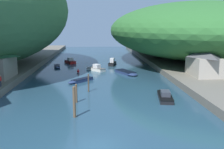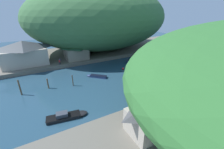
{
  "view_description": "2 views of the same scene",
  "coord_description": "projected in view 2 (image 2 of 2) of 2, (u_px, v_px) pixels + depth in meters",
  "views": [
    {
      "loc": [
        0.01,
        -18.97,
        9.83
      ],
      "look_at": [
        2.89,
        25.78,
        0.85
      ],
      "focal_mm": 40.0,
      "sensor_mm": 36.0,
      "label": 1
    },
    {
      "loc": [
        29.91,
        10.37,
        16.56
      ],
      "look_at": [
        -0.73,
        27.2,
        0.83
      ],
      "focal_mm": 24.0,
      "sensor_mm": 36.0,
      "label": 2
    }
  ],
  "objects": [
    {
      "name": "right_bank_cottage",
      "position": [
        152.0,
        115.0,
        19.71
      ],
      "size": [
        4.66,
        6.87,
        4.82
      ],
      "color": "#B2A899",
      "rests_on": "right_bank"
    },
    {
      "name": "person_by_boathouse",
      "position": [
        60.0,
        61.0,
        44.55
      ],
      "size": [
        0.26,
        0.4,
        1.69
      ],
      "rotation": [
        0.0,
        0.0,
        1.68
      ],
      "color": "#282D3D",
      "rests_on": "left_bank"
    },
    {
      "name": "channel_buoy_near",
      "position": [
        123.0,
        69.0,
        43.3
      ],
      "size": [
        0.56,
        0.56,
        0.83
      ],
      "color": "red",
      "rests_on": "water_surface"
    },
    {
      "name": "water_surface",
      "position": [
        123.0,
        76.0,
        39.32
      ],
      "size": [
        130.0,
        130.0,
        0.0
      ],
      "primitive_type": "plane",
      "color": "#234256",
      "rests_on": "ground"
    },
    {
      "name": "boat_far_right_bank",
      "position": [
        67.0,
        116.0,
        24.44
      ],
      "size": [
        2.69,
        6.72,
        1.17
      ],
      "rotation": [
        0.0,
        0.0,
        6.12
      ],
      "color": "black",
      "rests_on": "water_surface"
    },
    {
      "name": "mooring_post_middle",
      "position": [
        73.0,
        80.0,
        34.07
      ],
      "size": [
        0.22,
        0.22,
        2.74
      ],
      "color": "#4C3D2D",
      "rests_on": "water_surface"
    },
    {
      "name": "person_on_quay",
      "position": [
        60.0,
        62.0,
        43.68
      ],
      "size": [
        0.26,
        0.4,
        1.69
      ],
      "rotation": [
        0.0,
        0.0,
        1.46
      ],
      "color": "#282D3D",
      "rests_on": "left_bank"
    },
    {
      "name": "boathouse_shed",
      "position": [
        76.0,
        51.0,
        48.78
      ],
      "size": [
        7.32,
        7.35,
        4.91
      ],
      "color": "gray",
      "rests_on": "left_bank"
    },
    {
      "name": "left_bank",
      "position": [
        90.0,
        52.0,
        58.35
      ],
      "size": [
        22.0,
        120.0,
        1.08
      ],
      "color": "#666056",
      "rests_on": "ground"
    },
    {
      "name": "boat_navy_launch",
      "position": [
        151.0,
        58.0,
        51.68
      ],
      "size": [
        3.67,
        4.73,
        1.46
      ],
      "rotation": [
        0.0,
        0.0,
        0.53
      ],
      "color": "red",
      "rests_on": "water_surface"
    },
    {
      "name": "waterfront_building",
      "position": [
        24.0,
        53.0,
        42.73
      ],
      "size": [
        7.34,
        12.82,
        7.04
      ],
      "color": "#B2A899",
      "rests_on": "left_bank"
    },
    {
      "name": "boat_mid_channel",
      "position": [
        168.0,
        71.0,
        41.19
      ],
      "size": [
        2.54,
        5.35,
        1.76
      ],
      "rotation": [
        0.0,
        0.0,
        6.03
      ],
      "color": "black",
      "rests_on": "water_surface"
    },
    {
      "name": "boat_moored_right",
      "position": [
        137.0,
        71.0,
        41.46
      ],
      "size": [
        4.64,
        4.92,
        1.45
      ],
      "rotation": [
        0.0,
        0.0,
        0.73
      ],
      "color": "silver",
      "rests_on": "water_surface"
    },
    {
      "name": "boat_white_cruiser",
      "position": [
        96.0,
        76.0,
        38.76
      ],
      "size": [
        4.52,
        4.72,
        0.55
      ],
      "rotation": [
        0.0,
        0.0,
        2.39
      ],
      "color": "navy",
      "rests_on": "water_surface"
    },
    {
      "name": "mooring_post_nearest",
      "position": [
        20.0,
        87.0,
        30.3
      ],
      "size": [
        0.3,
        0.3,
        3.46
      ],
      "color": "brown",
      "rests_on": "water_surface"
    },
    {
      "name": "right_bank",
      "position": [
        220.0,
        139.0,
        19.85
      ],
      "size": [
        22.0,
        120.0,
        1.08
      ],
      "color": "#666056",
      "rests_on": "ground"
    },
    {
      "name": "boat_far_upstream",
      "position": [
        138.0,
        85.0,
        34.32
      ],
      "size": [
        4.53,
        6.72,
        0.55
      ],
      "rotation": [
        0.0,
        0.0,
        3.58
      ],
      "color": "navy",
      "rests_on": "water_surface"
    },
    {
      "name": "mooring_post_second",
      "position": [
        48.0,
        83.0,
        32.99
      ],
      "size": [
        0.29,
        0.29,
        2.44
      ],
      "color": "brown",
      "rests_on": "water_surface"
    },
    {
      "name": "boat_cabin_cruiser",
      "position": [
        131.0,
        60.0,
        50.45
      ],
      "size": [
        1.93,
        4.52,
        0.49
      ],
      "rotation": [
        0.0,
        0.0,
        3.3
      ],
      "color": "navy",
      "rests_on": "water_surface"
    },
    {
      "name": "hillside_left",
      "position": [
        100.0,
        18.0,
        56.59
      ],
      "size": [
        38.56,
        53.99,
        23.58
      ],
      "color": "#3D6B3D",
      "rests_on": "left_bank"
    }
  ]
}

